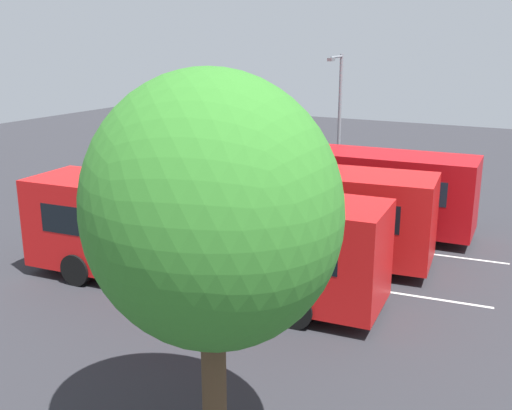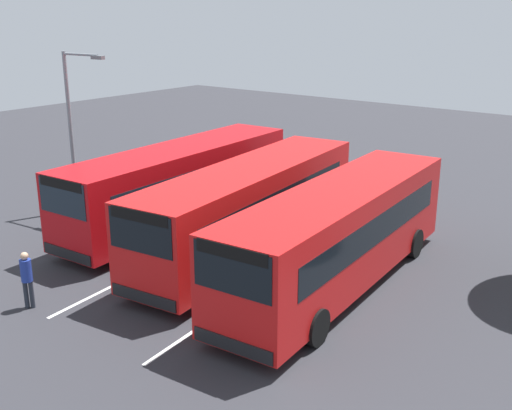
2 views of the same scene
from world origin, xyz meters
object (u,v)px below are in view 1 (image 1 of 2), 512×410
object	(u,v)px
bus_center_right	(195,235)
pedestrian	(145,188)
street_lamp	(338,116)
depot_tree	(211,212)
bus_far_left	(329,184)
bus_center_left	(267,206)

from	to	relation	value
bus_center_right	pedestrian	xyz separation A→B (m)	(6.73, -6.20, -0.72)
street_lamp	depot_tree	world-z (taller)	depot_tree
bus_far_left	depot_tree	distance (m)	14.71
pedestrian	street_lamp	world-z (taller)	street_lamp
bus_far_left	bus_center_left	distance (m)	4.11
bus_far_left	bus_center_left	world-z (taller)	same
bus_far_left	bus_center_right	distance (m)	7.96
bus_far_left	bus_center_left	size ratio (longest dim) A/B	0.99
street_lamp	bus_center_left	bearing A→B (deg)	-1.59
bus_far_left	depot_tree	world-z (taller)	depot_tree
pedestrian	bus_center_right	bearing A→B (deg)	-83.03
bus_center_left	bus_center_right	size ratio (longest dim) A/B	1.00
bus_far_left	pedestrian	size ratio (longest dim) A/B	6.61
bus_center_left	bus_center_right	bearing A→B (deg)	76.80
bus_center_left	depot_tree	size ratio (longest dim) A/B	1.64
bus_far_left	pedestrian	xyz separation A→B (m)	(7.87, 1.68, -0.72)
bus_far_left	pedestrian	bearing A→B (deg)	8.93
bus_center_right	pedestrian	world-z (taller)	bus_center_right
street_lamp	depot_tree	bearing A→B (deg)	8.11
depot_tree	bus_far_left	bearing A→B (deg)	-76.71
pedestrian	depot_tree	xyz separation A→B (m)	(-11.19, 12.37, 3.61)
bus_center_left	pedestrian	world-z (taller)	bus_center_left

